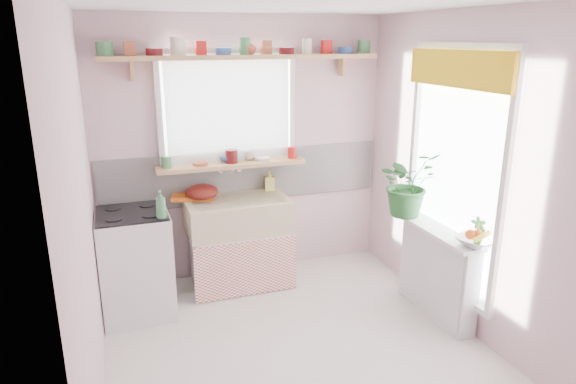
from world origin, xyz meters
name	(u,v)px	position (x,y,z in m)	size (l,w,h in m)	color
room	(339,148)	(0.66, 0.86, 1.37)	(3.20, 3.20, 3.20)	silver
sink_unit	(239,242)	(-0.15, 1.29, 0.43)	(0.95, 0.65, 1.11)	white
cooker	(136,263)	(-1.10, 1.05, 0.46)	(0.58, 0.58, 0.93)	white
radiator_ledge	(437,271)	(1.30, 0.20, 0.40)	(0.22, 0.95, 0.78)	white
windowsill	(232,165)	(-0.15, 1.48, 1.14)	(1.40, 0.22, 0.04)	tan
pine_shelf	(245,57)	(0.00, 1.47, 2.12)	(2.52, 0.24, 0.04)	tan
shelf_crockery	(243,48)	(-0.02, 1.47, 2.19)	(2.47, 0.11, 0.12)	#3F7F4C
sill_crockery	(232,157)	(-0.15, 1.48, 1.22)	(1.35, 0.11, 0.12)	#3F7F4C
dish_tray	(193,196)	(-0.53, 1.50, 0.87)	(0.38, 0.28, 0.04)	orange
colander	(202,192)	(-0.46, 1.42, 0.92)	(0.31, 0.31, 0.14)	#55110E
jade_plant	(408,183)	(1.21, 0.60, 1.07)	(0.52, 0.45, 0.58)	#245A28
fruit_bowl	(477,242)	(1.33, -0.20, 0.81)	(0.29, 0.29, 0.07)	silver
herb_pot	(478,232)	(1.33, -0.20, 0.89)	(0.12, 0.08, 0.23)	#39702C
soap_bottle_sink	(270,180)	(0.22, 1.50, 0.95)	(0.09, 0.10, 0.21)	#D6CA5F
sill_cup	(249,155)	(0.04, 1.54, 1.20)	(0.11, 0.11, 0.09)	beige
sill_bowl	(229,158)	(-0.16, 1.54, 1.19)	(0.18, 0.18, 0.06)	#3366A8
shelf_vase	(249,47)	(0.04, 1.48, 2.21)	(0.13, 0.13, 0.14)	#B85038
cooker_bottle	(161,204)	(-0.88, 0.83, 1.03)	(0.09, 0.09, 0.23)	#428556
fruit	(478,234)	(1.34, -0.19, 0.87)	(0.20, 0.14, 0.10)	#F05914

